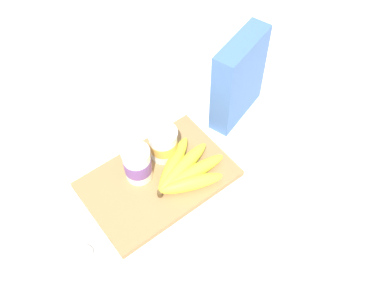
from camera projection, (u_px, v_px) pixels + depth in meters
The scene contains 7 objects.
ground_plane at pixel (158, 181), 1.05m from camera, with size 2.40×2.40×0.00m, color white.
cutting_board at pixel (158, 179), 1.05m from camera, with size 0.36×0.24×0.02m, color #A37A4C.
cereal_box at pixel (239, 79), 1.09m from camera, with size 0.18×0.06×0.25m, color #4770B7.
yogurt_cup_front at pixel (138, 164), 1.01m from camera, with size 0.07×0.07×0.10m.
yogurt_cup_back at pixel (163, 143), 1.05m from camera, with size 0.08×0.08×0.09m.
banana_bunch at pixel (185, 172), 1.03m from camera, with size 0.20×0.18×0.04m.
spoon at pixel (78, 243), 0.95m from camera, with size 0.05×0.13×0.01m.
Camera 1 is at (-0.28, -0.49, 0.90)m, focal length 39.56 mm.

